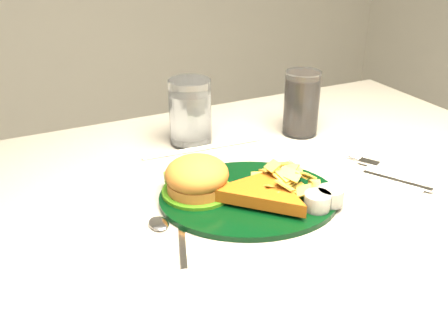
# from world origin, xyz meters

# --- Properties ---
(dinner_plate) EXTENTS (0.34, 0.31, 0.06)m
(dinner_plate) POSITION_xyz_m (0.01, -0.01, 0.78)
(dinner_plate) COLOR black
(dinner_plate) RESTS_ON table
(water_glass) EXTENTS (0.10, 0.10, 0.12)m
(water_glass) POSITION_xyz_m (0.01, 0.23, 0.81)
(water_glass) COLOR white
(water_glass) RESTS_ON table
(cola_glass) EXTENTS (0.08, 0.08, 0.13)m
(cola_glass) POSITION_xyz_m (0.23, 0.18, 0.81)
(cola_glass) COLOR black
(cola_glass) RESTS_ON table
(fork_napkin) EXTENTS (0.17, 0.18, 0.01)m
(fork_napkin) POSITION_xyz_m (0.25, -0.06, 0.76)
(fork_napkin) COLOR silver
(fork_napkin) RESTS_ON table
(spoon) EXTENTS (0.08, 0.13, 0.01)m
(spoon) POSITION_xyz_m (-0.13, -0.08, 0.75)
(spoon) COLOR white
(spoon) RESTS_ON table
(wrapped_straw) EXTENTS (0.23, 0.09, 0.01)m
(wrapped_straw) POSITION_xyz_m (0.02, 0.19, 0.75)
(wrapped_straw) COLOR white
(wrapped_straw) RESTS_ON table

